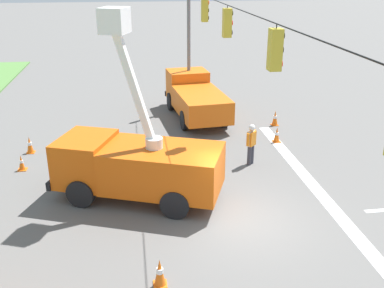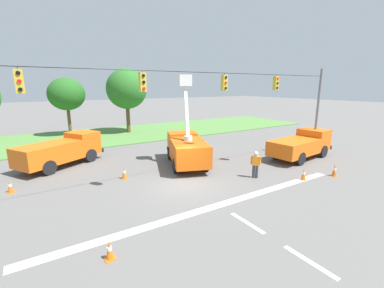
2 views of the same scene
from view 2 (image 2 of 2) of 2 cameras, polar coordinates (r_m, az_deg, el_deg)
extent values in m
plane|color=#605E5B|center=(15.84, -1.64, -8.83)|extent=(200.00, 200.00, 0.00)
cube|color=#517F3D|center=(32.12, -18.19, 1.79)|extent=(56.00, 12.00, 0.10)
cube|color=silver|center=(13.28, 6.00, -13.35)|extent=(17.60, 0.50, 0.01)
cube|color=silver|center=(11.96, 12.16, -16.72)|extent=(0.20, 2.00, 0.01)
cube|color=silver|center=(10.40, 24.68, -22.66)|extent=(0.20, 2.00, 0.01)
cylinder|color=slate|center=(24.17, 26.07, 6.21)|extent=(0.20, 0.20, 7.20)
cylinder|color=black|center=(14.74, -1.81, 15.75)|extent=(26.00, 0.03, 0.03)
cylinder|color=black|center=(12.72, -34.32, 13.84)|extent=(0.02, 0.02, 0.10)
cube|color=gold|center=(12.71, -34.01, 11.47)|extent=(0.32, 0.28, 0.96)
cylinder|color=black|center=(12.55, -34.21, 12.93)|extent=(0.16, 0.05, 0.16)
cylinder|color=red|center=(12.55, -34.03, 11.48)|extent=(0.16, 0.05, 0.16)
cylinder|color=black|center=(12.54, -33.84, 10.03)|extent=(0.16, 0.05, 0.16)
cylinder|color=black|center=(13.67, -11.03, 15.55)|extent=(0.02, 0.02, 0.10)
cube|color=gold|center=(13.65, -10.94, 13.33)|extent=(0.32, 0.28, 0.96)
cylinder|color=black|center=(13.51, -10.74, 14.71)|extent=(0.16, 0.05, 0.16)
cylinder|color=black|center=(13.50, -10.68, 13.35)|extent=(0.16, 0.05, 0.16)
cylinder|color=red|center=(13.50, -10.62, 11.99)|extent=(0.16, 0.05, 0.16)
cylinder|color=black|center=(16.38, 7.22, 15.20)|extent=(0.02, 0.02, 0.10)
cube|color=gold|center=(16.37, 7.17, 13.34)|extent=(0.32, 0.28, 0.96)
cylinder|color=black|center=(16.25, 7.57, 14.46)|extent=(0.16, 0.05, 0.16)
cylinder|color=red|center=(16.24, 7.53, 13.34)|extent=(0.16, 0.05, 0.16)
cylinder|color=black|center=(16.24, 7.50, 12.21)|extent=(0.16, 0.05, 0.16)
cylinder|color=black|center=(19.69, 18.23, 14.26)|extent=(0.02, 0.02, 0.10)
cube|color=gold|center=(19.67, 18.12, 12.72)|extent=(0.32, 0.28, 0.96)
cylinder|color=red|center=(19.58, 18.56, 13.64)|extent=(0.16, 0.05, 0.16)
cylinder|color=black|center=(19.57, 18.49, 12.70)|extent=(0.16, 0.05, 0.16)
cylinder|color=black|center=(19.57, 18.42, 11.77)|extent=(0.16, 0.05, 0.16)
cylinder|color=brown|center=(33.63, -25.57, 4.31)|extent=(0.36, 0.36, 3.17)
ellipsoid|color=#235B1E|center=(33.37, -26.12, 9.93)|extent=(4.06, 3.83, 3.72)
cylinder|color=brown|center=(33.18, -13.99, 5.30)|extent=(0.46, 0.46, 3.42)
ellipsoid|color=#286623|center=(32.92, -14.35, 11.79)|extent=(4.82, 5.06, 4.84)
cube|color=#D6560F|center=(18.26, -0.70, -1.75)|extent=(3.64, 4.62, 1.50)
cube|color=#D6560F|center=(21.01, -2.16, 0.40)|extent=(2.73, 2.42, 1.65)
cube|color=#1E2838|center=(21.54, -2.43, 1.49)|extent=(1.91, 0.80, 0.74)
cube|color=black|center=(22.08, -2.54, -0.79)|extent=(2.26, 0.98, 0.30)
cylinder|color=black|center=(20.84, -4.98, -2.08)|extent=(0.62, 1.03, 1.00)
cylinder|color=black|center=(21.18, 0.86, -1.79)|extent=(0.62, 1.03, 1.00)
cylinder|color=black|center=(17.62, -3.73, -4.86)|extent=(0.62, 1.03, 1.00)
cylinder|color=black|center=(18.02, 3.14, -4.45)|extent=(0.62, 1.03, 1.00)
cylinder|color=silver|center=(18.33, -0.87, 1.28)|extent=(0.60, 0.60, 0.36)
cube|color=white|center=(18.63, -1.22, 7.09)|extent=(0.72, 1.40, 4.04)
cube|color=white|center=(19.12, -1.58, 13.95)|extent=(1.13, 1.07, 0.80)
cube|color=orange|center=(20.73, -29.28, -1.85)|extent=(4.72, 4.03, 1.36)
cube|color=orange|center=(22.39, -23.05, 0.29)|extent=(2.62, 2.74, 1.76)
cube|color=#1E2838|center=(22.72, -21.91, 1.35)|extent=(1.04, 1.68, 0.79)
cube|color=black|center=(23.16, -21.06, -1.01)|extent=(1.27, 2.00, 0.30)
cylinder|color=black|center=(23.22, -24.92, -1.70)|extent=(1.00, 0.75, 1.00)
cylinder|color=black|center=(21.67, -21.59, -2.37)|extent=(1.00, 0.75, 1.00)
cylinder|color=black|center=(21.38, -32.25, -3.69)|extent=(1.00, 0.75, 1.00)
cylinder|color=black|center=(19.68, -29.20, -4.61)|extent=(1.00, 0.75, 1.00)
cube|color=orange|center=(21.93, 21.69, -0.66)|extent=(4.47, 2.76, 1.15)
cube|color=orange|center=(24.50, 25.34, 1.02)|extent=(2.05, 2.41, 1.71)
cube|color=#1E2838|center=(25.02, 26.07, 1.87)|extent=(0.31, 1.97, 0.77)
cube|color=black|center=(25.52, 26.20, -0.25)|extent=(0.41, 2.33, 0.30)
cylinder|color=black|center=(24.94, 22.73, -0.56)|extent=(1.02, 0.39, 1.00)
cylinder|color=black|center=(24.02, 27.15, -1.47)|extent=(1.02, 0.39, 1.00)
cylinder|color=black|center=(21.97, 18.17, -1.91)|extent=(1.02, 0.39, 1.00)
cylinder|color=black|center=(20.92, 23.02, -3.02)|extent=(1.02, 0.39, 1.00)
cylinder|color=#383842|center=(17.19, 13.52, -5.92)|extent=(0.18, 0.18, 0.85)
cylinder|color=#383842|center=(17.20, 14.19, -5.95)|extent=(0.18, 0.18, 0.85)
cube|color=orange|center=(16.98, 13.99, -3.62)|extent=(0.45, 0.45, 0.60)
cube|color=silver|center=(16.98, 13.99, -3.62)|extent=(0.35, 0.35, 0.62)
cylinder|color=orange|center=(16.97, 13.08, -3.47)|extent=(0.11, 0.11, 0.55)
cylinder|color=orange|center=(16.98, 14.91, -3.56)|extent=(0.11, 0.11, 0.55)
sphere|color=tan|center=(16.87, 14.07, -2.22)|extent=(0.22, 0.22, 0.22)
sphere|color=white|center=(16.85, 14.08, -2.02)|extent=(0.26, 0.26, 0.26)
cube|color=orange|center=(17.81, -35.27, -8.74)|extent=(0.36, 0.36, 0.03)
cone|color=orange|center=(17.70, -35.42, -7.62)|extent=(0.28, 0.28, 0.71)
cylinder|color=white|center=(17.69, -35.44, -7.52)|extent=(0.18, 0.18, 0.13)
cube|color=orange|center=(17.22, -14.78, -7.41)|extent=(0.36, 0.36, 0.03)
cone|color=orange|center=(17.09, -14.86, -6.17)|extent=(0.30, 0.30, 0.76)
cylinder|color=white|center=(17.08, -14.87, -6.05)|extent=(0.19, 0.19, 0.14)
cube|color=orange|center=(24.87, -0.82, -0.73)|extent=(0.36, 0.36, 0.03)
cone|color=orange|center=(24.79, -0.82, 0.01)|extent=(0.25, 0.25, 0.62)
cylinder|color=white|center=(24.78, -0.82, 0.08)|extent=(0.15, 0.15, 0.11)
cube|color=orange|center=(17.96, 23.46, -7.23)|extent=(0.36, 0.36, 0.03)
cone|color=orange|center=(17.84, 23.56, -6.11)|extent=(0.28, 0.28, 0.71)
cylinder|color=white|center=(17.83, 23.57, -6.00)|extent=(0.18, 0.18, 0.13)
cube|color=orange|center=(10.11, -17.73, -23.09)|extent=(0.36, 0.36, 0.03)
cone|color=orange|center=(9.91, -17.88, -21.40)|extent=(0.27, 0.27, 0.69)
cylinder|color=white|center=(9.89, -17.89, -21.24)|extent=(0.17, 0.17, 0.12)
cube|color=orange|center=(25.87, 2.68, -0.20)|extent=(0.36, 0.36, 0.03)
cone|color=orange|center=(25.79, 2.69, 0.62)|extent=(0.29, 0.29, 0.73)
cylinder|color=white|center=(25.78, 2.69, 0.70)|extent=(0.18, 0.18, 0.13)
cube|color=orange|center=(19.57, 28.98, -6.18)|extent=(0.36, 0.36, 0.03)
cone|color=orange|center=(19.45, 29.11, -5.07)|extent=(0.31, 0.31, 0.77)
cylinder|color=white|center=(19.44, 29.12, -4.96)|extent=(0.19, 0.19, 0.14)
camera|label=1|loc=(16.89, -51.48, 14.83)|focal=42.00mm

